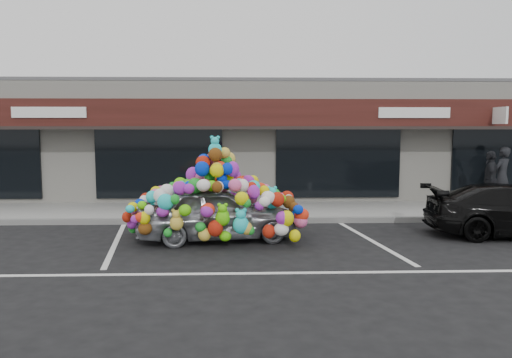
{
  "coord_description": "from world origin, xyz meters",
  "views": [
    {
      "loc": [
        -0.33,
        -11.22,
        2.69
      ],
      "look_at": [
        0.1,
        1.4,
        1.36
      ],
      "focal_mm": 35.0,
      "sensor_mm": 36.0,
      "label": 1
    }
  ],
  "objects": [
    {
      "name": "toy_car",
      "position": [
        -0.87,
        0.5,
        0.8
      ],
      "size": [
        2.76,
        4.26,
        2.35
      ],
      "rotation": [
        0.0,
        0.0,
        1.72
      ],
      "color": "#90969A",
      "rests_on": "ground"
    },
    {
      "name": "parking_stripe_left",
      "position": [
        -3.2,
        0.2,
        0.0
      ],
      "size": [
        0.73,
        4.37,
        0.01
      ],
      "primitive_type": "cube",
      "rotation": [
        0.0,
        0.0,
        0.14
      ],
      "color": "silver",
      "rests_on": "ground"
    },
    {
      "name": "sidewalk",
      "position": [
        0.0,
        4.0,
        0.07
      ],
      "size": [
        26.0,
        3.0,
        0.15
      ],
      "primitive_type": "cube",
      "color": "gray",
      "rests_on": "ground"
    },
    {
      "name": "parking_stripe_mid",
      "position": [
        2.8,
        0.2,
        0.0
      ],
      "size": [
        0.73,
        4.37,
        0.01
      ],
      "primitive_type": "cube",
      "rotation": [
        0.0,
        0.0,
        0.14
      ],
      "color": "silver",
      "rests_on": "ground"
    },
    {
      "name": "lane_line",
      "position": [
        2.0,
        -2.3,
        0.0
      ],
      "size": [
        14.0,
        0.12,
        0.01
      ],
      "primitive_type": "cube",
      "color": "silver",
      "rests_on": "ground"
    },
    {
      "name": "pedestrian_c",
      "position": [
        7.51,
        4.01,
        1.05
      ],
      "size": [
        1.14,
        0.82,
        1.79
      ],
      "primitive_type": "imported",
      "rotation": [
        0.0,
        0.0,
        4.3
      ],
      "color": "#282429",
      "rests_on": "sidewalk"
    },
    {
      "name": "ground",
      "position": [
        0.0,
        0.0,
        0.0
      ],
      "size": [
        90.0,
        90.0,
        0.0
      ],
      "primitive_type": "plane",
      "color": "black",
      "rests_on": "ground"
    },
    {
      "name": "pedestrian_a",
      "position": [
        8.21,
        4.62,
        1.09
      ],
      "size": [
        0.82,
        0.75,
        1.89
      ],
      "primitive_type": "imported",
      "rotation": [
        0.0,
        0.0,
        3.7
      ],
      "color": "black",
      "rests_on": "sidewalk"
    },
    {
      "name": "kerb",
      "position": [
        0.0,
        2.5,
        0.07
      ],
      "size": [
        26.0,
        0.18,
        0.16
      ],
      "primitive_type": "cube",
      "color": "slate",
      "rests_on": "ground"
    },
    {
      "name": "shop_building",
      "position": [
        0.0,
        8.44,
        2.16
      ],
      "size": [
        24.0,
        7.2,
        4.31
      ],
      "color": "silver",
      "rests_on": "ground"
    }
  ]
}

